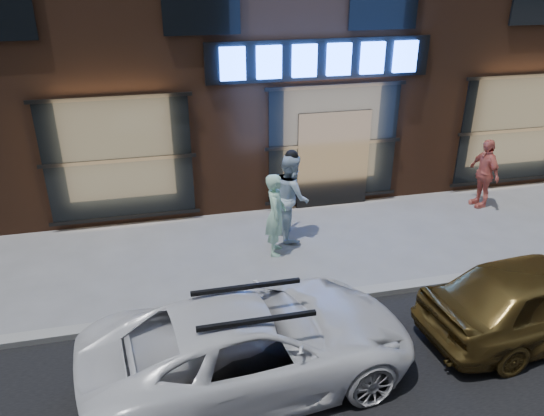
{
  "coord_description": "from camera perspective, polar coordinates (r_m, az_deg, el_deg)",
  "views": [
    {
      "loc": [
        -4.16,
        -7.57,
        5.71
      ],
      "look_at": [
        -2.06,
        1.6,
        1.2
      ],
      "focal_mm": 35.0,
      "sensor_mm": 36.0,
      "label": 1
    }
  ],
  "objects": [
    {
      "name": "ground",
      "position": [
        10.36,
        13.33,
        -8.65
      ],
      "size": [
        90.0,
        90.0,
        0.0
      ],
      "primitive_type": "plane",
      "color": "slate",
      "rests_on": "ground"
    },
    {
      "name": "curb",
      "position": [
        10.33,
        13.37,
        -8.37
      ],
      "size": [
        60.0,
        0.25,
        0.12
      ],
      "primitive_type": "cube",
      "color": "gray",
      "rests_on": "ground"
    },
    {
      "name": "man_bowtie",
      "position": [
        10.88,
        0.4,
        -0.7
      ],
      "size": [
        0.58,
        0.74,
        1.78
      ],
      "primitive_type": "imported",
      "rotation": [
        0.0,
        0.0,
        1.31
      ],
      "color": "#B3EBC9",
      "rests_on": "ground"
    },
    {
      "name": "man_cap",
      "position": [
        11.51,
        2.05,
        1.27
      ],
      "size": [
        0.74,
        0.94,
        1.94
      ],
      "primitive_type": "imported",
      "rotation": [
        0.0,
        0.0,
        1.57
      ],
      "color": "white",
      "rests_on": "ground"
    },
    {
      "name": "passerby",
      "position": [
        14.04,
        21.84,
        3.51
      ],
      "size": [
        0.49,
        1.04,
        1.73
      ],
      "primitive_type": "imported",
      "rotation": [
        0.0,
        0.0,
        -1.5
      ],
      "color": "#DA6A59",
      "rests_on": "ground"
    },
    {
      "name": "white_suv",
      "position": [
        7.84,
        -2.14,
        -14.43
      ],
      "size": [
        5.05,
        2.81,
        1.34
      ],
      "primitive_type": "imported",
      "rotation": [
        0.0,
        0.0,
        1.7
      ],
      "color": "white",
      "rests_on": "ground"
    },
    {
      "name": "gold_sedan",
      "position": [
        9.74,
        26.92,
        -8.61
      ],
      "size": [
        4.15,
        1.99,
        1.37
      ],
      "primitive_type": "imported",
      "rotation": [
        0.0,
        0.0,
        1.66
      ],
      "color": "brown",
      "rests_on": "ground"
    }
  ]
}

